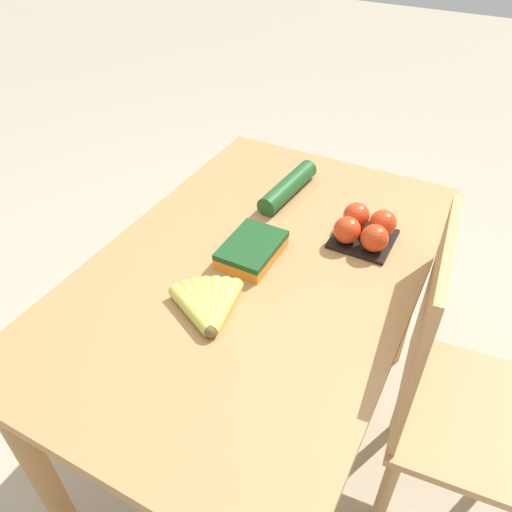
% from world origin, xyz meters
% --- Properties ---
extents(ground_plane, '(12.00, 12.00, 0.00)m').
position_xyz_m(ground_plane, '(0.00, 0.00, 0.00)').
color(ground_plane, '#B7A88E').
extents(dining_table, '(1.19, 0.76, 0.75)m').
position_xyz_m(dining_table, '(0.00, 0.00, 0.63)').
color(dining_table, '#B27F4C').
rests_on(dining_table, ground_plane).
extents(chair, '(0.46, 0.44, 0.94)m').
position_xyz_m(chair, '(-0.06, 0.53, 0.49)').
color(chair, tan).
rests_on(chair, ground_plane).
extents(banana_bunch, '(0.17, 0.16, 0.03)m').
position_xyz_m(banana_bunch, '(0.19, -0.02, 0.77)').
color(banana_bunch, brown).
rests_on(banana_bunch, dining_table).
extents(tomato_pack, '(0.15, 0.15, 0.08)m').
position_xyz_m(tomato_pack, '(-0.22, 0.20, 0.79)').
color(tomato_pack, black).
rests_on(tomato_pack, dining_table).
extents(carrot_bag, '(0.17, 0.12, 0.04)m').
position_xyz_m(carrot_bag, '(-0.03, -0.03, 0.78)').
color(carrot_bag, orange).
rests_on(carrot_bag, dining_table).
extents(cucumber_near, '(0.26, 0.07, 0.06)m').
position_xyz_m(cucumber_near, '(-0.33, -0.07, 0.78)').
color(cucumber_near, '#1E5123').
rests_on(cucumber_near, dining_table).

